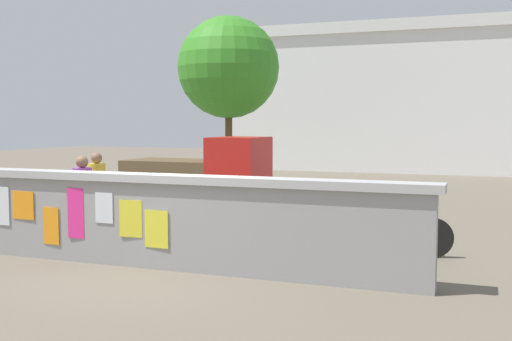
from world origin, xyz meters
The scene contains 10 objects.
ground centered at (0.00, 8.00, 0.00)m, with size 60.00×60.00×0.00m, color #6B6051.
poster_wall centered at (-0.01, 0.00, 0.74)m, with size 8.26×0.42×1.43m.
auto_rickshaw_truck centered at (-2.04, 5.75, 0.90)m, with size 3.63×1.58×1.85m.
motorcycle centered at (1.83, 4.02, 0.46)m, with size 1.89×0.61×0.87m.
bicycle_near centered at (3.31, 2.07, 0.36)m, with size 1.69×0.47×0.95m.
bicycle_far centered at (0.47, 1.40, 0.36)m, with size 1.71×0.44×0.95m.
person_walking centered at (-2.62, 2.08, 0.99)m, with size 0.40×0.40×1.62m.
person_bystander centered at (-2.18, 1.02, 0.99)m, with size 0.48×0.48×1.62m.
tree_roadside centered at (-3.52, 10.90, 4.02)m, with size 3.40×3.40×5.73m.
building_background centered at (0.13, 20.93, 3.29)m, with size 13.64×5.41×6.54m.
Camera 1 is at (4.56, -8.11, 2.23)m, focal length 42.87 mm.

